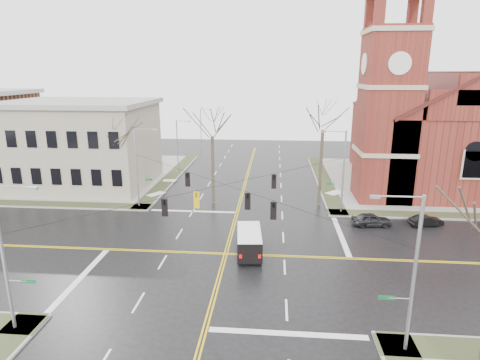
# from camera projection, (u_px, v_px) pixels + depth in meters

# --- Properties ---
(ground) EXTENTS (120.00, 120.00, 0.00)m
(ground) POSITION_uv_depth(u_px,v_px,m) (226.00, 254.00, 34.45)
(ground) COLOR black
(ground) RESTS_ON ground
(sidewalks) EXTENTS (80.00, 80.00, 0.17)m
(sidewalks) POSITION_uv_depth(u_px,v_px,m) (226.00, 253.00, 34.43)
(sidewalks) COLOR gray
(sidewalks) RESTS_ON ground
(road_markings) EXTENTS (100.00, 100.00, 0.01)m
(road_markings) POSITION_uv_depth(u_px,v_px,m) (226.00, 254.00, 34.45)
(road_markings) COLOR gold
(road_markings) RESTS_ON ground
(church) EXTENTS (24.28, 27.48, 27.50)m
(church) POSITION_uv_depth(u_px,v_px,m) (429.00, 123.00, 54.04)
(church) COLOR maroon
(church) RESTS_ON ground
(civic_building_a) EXTENTS (18.00, 14.00, 11.00)m
(civic_building_a) POSITION_uv_depth(u_px,v_px,m) (82.00, 146.00, 54.08)
(civic_building_a) COLOR gray
(civic_building_a) RESTS_ON ground
(signal_pole_ne) EXTENTS (2.75, 0.22, 9.00)m
(signal_pole_ne) POSITION_uv_depth(u_px,v_px,m) (342.00, 169.00, 43.28)
(signal_pole_ne) COLOR gray
(signal_pole_ne) RESTS_ON ground
(signal_pole_nw) EXTENTS (2.75, 0.22, 9.00)m
(signal_pole_nw) POSITION_uv_depth(u_px,v_px,m) (138.00, 165.00, 45.16)
(signal_pole_nw) COLOR gray
(signal_pole_nw) RESTS_ON ground
(signal_pole_se) EXTENTS (2.75, 0.22, 9.00)m
(signal_pole_se) POSITION_uv_depth(u_px,v_px,m) (411.00, 271.00, 21.16)
(signal_pole_se) COLOR gray
(signal_pole_se) RESTS_ON ground
(signal_pole_sw) EXTENTS (2.75, 0.22, 9.00)m
(signal_pole_sw) POSITION_uv_depth(u_px,v_px,m) (6.00, 255.00, 23.04)
(signal_pole_sw) COLOR gray
(signal_pole_sw) RESTS_ON ground
(span_wires) EXTENTS (23.02, 23.02, 0.03)m
(span_wires) POSITION_uv_depth(u_px,v_px,m) (225.00, 184.00, 32.84)
(span_wires) COLOR black
(span_wires) RESTS_ON ground
(traffic_signals) EXTENTS (8.21, 8.26, 1.30)m
(traffic_signals) POSITION_uv_depth(u_px,v_px,m) (224.00, 196.00, 32.39)
(traffic_signals) COLOR black
(traffic_signals) RESTS_ON ground
(streetlight_north_a) EXTENTS (2.30, 0.20, 8.00)m
(streetlight_north_a) POSITION_uv_depth(u_px,v_px,m) (178.00, 144.00, 61.10)
(streetlight_north_a) COLOR gray
(streetlight_north_a) RESTS_ON ground
(streetlight_north_b) EXTENTS (2.30, 0.20, 8.00)m
(streetlight_north_b) POSITION_uv_depth(u_px,v_px,m) (202.00, 127.00, 80.34)
(streetlight_north_b) COLOR gray
(streetlight_north_b) RESTS_ON ground
(cargo_van) EXTENTS (2.50, 5.38, 1.98)m
(cargo_van) POSITION_uv_depth(u_px,v_px,m) (249.00, 240.00, 34.46)
(cargo_van) COLOR white
(cargo_van) RESTS_ON ground
(parked_car_a) EXTENTS (4.06, 1.99, 1.33)m
(parked_car_a) POSITION_uv_depth(u_px,v_px,m) (371.00, 220.00, 40.56)
(parked_car_a) COLOR black
(parked_car_a) RESTS_ON ground
(parked_car_b) EXTENTS (3.54, 1.95, 1.11)m
(parked_car_b) POSITION_uv_depth(u_px,v_px,m) (426.00, 221.00, 40.55)
(parked_car_b) COLOR black
(parked_car_b) RESTS_ON ground
(tree_nw_far) EXTENTS (4.00, 4.00, 10.47)m
(tree_nw_far) POSITION_uv_depth(u_px,v_px,m) (119.00, 139.00, 46.46)
(tree_nw_far) COLOR #3B3125
(tree_nw_far) RESTS_ON ground
(tree_nw_near) EXTENTS (4.00, 4.00, 11.79)m
(tree_nw_near) POSITION_uv_depth(u_px,v_px,m) (212.00, 132.00, 45.63)
(tree_nw_near) COLOR #3B3125
(tree_nw_near) RESTS_ON ground
(tree_ne) EXTENTS (4.00, 4.00, 13.01)m
(tree_ne) POSITION_uv_depth(u_px,v_px,m) (323.00, 125.00, 44.78)
(tree_ne) COLOR #3B3125
(tree_ne) RESTS_ON ground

